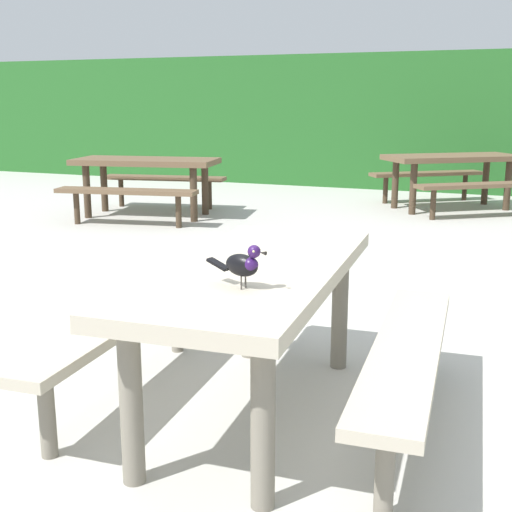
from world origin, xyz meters
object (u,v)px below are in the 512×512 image
(picnic_table_far_centre, at_px, (146,173))
(picnic_table_mid_left, at_px, (452,169))
(picnic_table_foreground, at_px, (254,303))
(bird_grackle, at_px, (244,264))

(picnic_table_far_centre, bearing_deg, picnic_table_mid_left, 29.81)
(picnic_table_foreground, bearing_deg, picnic_table_mid_left, 88.47)
(picnic_table_foreground, bearing_deg, bird_grackle, -73.69)
(picnic_table_mid_left, distance_m, picnic_table_far_centre, 4.11)
(bird_grackle, xyz_separation_m, picnic_table_mid_left, (0.07, 7.11, -0.29))
(picnic_table_foreground, distance_m, bird_grackle, 0.50)
(bird_grackle, xyz_separation_m, picnic_table_far_centre, (-3.50, 5.06, -0.29))
(picnic_table_foreground, distance_m, picnic_table_far_centre, 5.78)
(picnic_table_mid_left, bearing_deg, picnic_table_far_centre, -150.19)
(bird_grackle, height_order, picnic_table_far_centre, bird_grackle)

